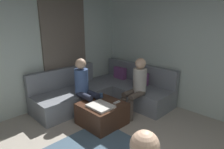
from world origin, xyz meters
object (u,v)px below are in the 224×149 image
Objects in this scene: person_on_couch_side at (84,85)px; person_on_couch_back at (137,85)px; coffee_mug at (101,95)px; ottoman at (102,114)px; game_remote at (117,102)px; sectional_couch at (106,92)px.

person_on_couch_back is at bearing 137.63° from person_on_couch_side.
person_on_couch_back reaches higher than coffee_mug.
coffee_mug is at bearing 54.60° from person_on_couch_back.
game_remote reaches higher than ottoman.
ottoman is 0.38m from coffee_mug.
person_on_couch_back is at bearing 75.05° from ottoman.
sectional_couch is at bearing 128.78° from coffee_mug.
sectional_couch is 0.99m from ottoman.
person_on_couch_back and person_on_couch_side have the same top height.
person_on_couch_back is (0.43, 0.60, 0.19)m from coffee_mug.
person_on_couch_side is (-0.29, -0.19, 0.19)m from coffee_mug.
coffee_mug is at bearing 140.71° from ottoman.
ottoman is 0.63× the size of person_on_couch_side.
coffee_mug is 0.08× the size of person_on_couch_side.
sectional_couch is 0.84m from person_on_couch_side.
sectional_couch is 0.95m from person_on_couch_back.
person_on_couch_back is (0.03, 0.56, 0.23)m from game_remote.
ottoman is 0.93m from person_on_couch_back.
person_on_couch_back is (0.21, 0.78, 0.45)m from ottoman.
person_on_couch_side is (-0.72, -0.79, 0.00)m from person_on_couch_back.
coffee_mug is 0.40m from game_remote.
sectional_couch is at bearing 132.21° from ottoman.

